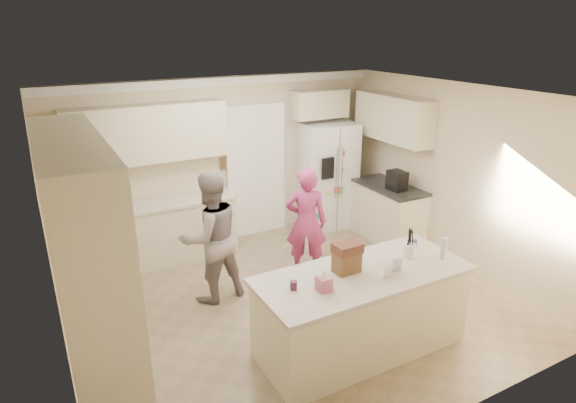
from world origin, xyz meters
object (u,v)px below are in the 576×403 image
island_base (361,313)px  teen_boy (211,237)px  coffee_maker (397,180)px  utensil_crock (409,251)px  tissue_box (324,284)px  dollhouse_body (347,262)px  teen_girl (306,222)px  refrigerator (327,175)px

island_base → teen_boy: (-1.03, 1.74, 0.41)m
coffee_maker → utensil_crock: 2.32m
tissue_box → dollhouse_body: 0.45m
coffee_maker → island_base: (-2.05, -1.90, -0.63)m
teen_boy → teen_girl: size_ratio=1.09×
tissue_box → teen_boy: teen_boy is taller
dollhouse_body → island_base: bearing=-33.7°
coffee_maker → utensil_crock: size_ratio=2.00×
refrigerator → utensil_crock: bearing=-97.7°
refrigerator → island_base: size_ratio=0.82×
dollhouse_body → teen_girl: teen_girl is taller
island_base → tissue_box: size_ratio=15.71×
teen_boy → island_base: bearing=113.1°
dollhouse_body → teen_boy: bearing=118.2°
utensil_crock → tissue_box: bearing=-172.9°
utensil_crock → teen_girl: size_ratio=0.10×
coffee_maker → dollhouse_body: coffee_maker is taller
refrigerator → tissue_box: bearing=-114.5°
teen_boy → teen_girl: teen_boy is taller
utensil_crock → dollhouse_body: size_ratio=0.58×
coffee_maker → tissue_box: 3.28m
refrigerator → island_base: 3.49m
coffee_maker → tissue_box: bearing=-142.4°
coffee_maker → dollhouse_body: 2.84m
utensil_crock → tissue_box: (-1.20, -0.15, -0.00)m
refrigerator → teen_girl: 1.82m
island_base → dollhouse_body: 0.62m
coffee_maker → tissue_box: size_ratio=2.14×
island_base → utensil_crock: (0.65, 0.05, 0.56)m
teen_boy → teen_girl: bearing=172.2°
teen_girl → refrigerator: bearing=-102.2°
refrigerator → coffee_maker: (0.51, -1.20, 0.17)m
tissue_box → teen_boy: 1.91m
utensil_crock → dollhouse_body: dollhouse_body is taller
coffee_maker → teen_girl: bearing=-174.5°
coffee_maker → refrigerator: bearing=112.9°
island_base → utensil_crock: bearing=4.4°
dollhouse_body → teen_boy: teen_boy is taller
coffee_maker → teen_girl: (-1.71, -0.16, -0.29)m
refrigerator → teen_girl: refrigerator is taller
teen_boy → coffee_maker: bearing=175.4°
utensil_crock → teen_girl: 1.73m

